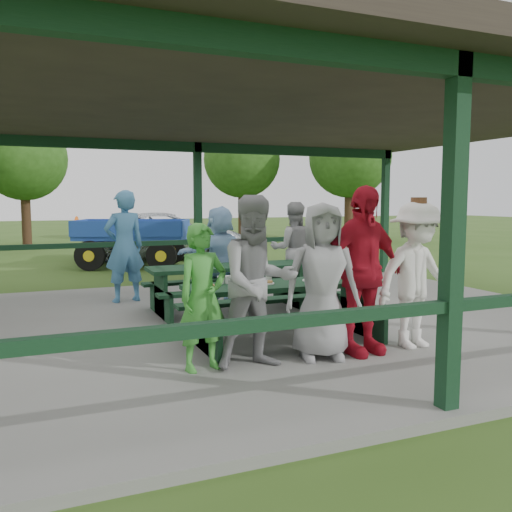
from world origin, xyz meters
name	(u,v)px	position (x,y,z in m)	size (l,w,h in m)	color
ground	(270,325)	(0.00, 0.00, 0.00)	(90.00, 90.00, 0.00)	#34551A
concrete_slab	(270,322)	(0.00, 0.00, 0.05)	(10.00, 8.00, 0.10)	slate
pavilion_structure	(271,113)	(0.00, 0.00, 3.17)	(10.60, 8.60, 3.24)	black
picnic_table_near	(284,304)	(-0.34, -1.20, 0.57)	(2.54, 1.39, 0.75)	black
picnic_table_far	(229,282)	(-0.37, 0.80, 0.58)	(2.61, 1.39, 0.75)	black
table_setting	(286,280)	(-0.31, -1.18, 0.88)	(2.33, 0.45, 0.10)	white
contestant_green	(203,297)	(-1.65, -1.96, 0.88)	(0.57, 0.37, 1.56)	green
contestant_grey_left	(258,282)	(-1.08, -2.11, 1.03)	(0.90, 0.70, 1.86)	gray
contestant_grey_mid	(322,281)	(-0.28, -2.08, 0.99)	(0.87, 0.57, 1.78)	gray
contestant_red	(362,270)	(0.23, -2.09, 1.09)	(1.16, 0.48, 1.97)	#B31325
contestant_white_fedora	(416,275)	(1.01, -2.11, 0.99)	(1.19, 0.73, 1.83)	white
spectator_lblue	(220,254)	(-0.25, 1.60, 0.95)	(1.57, 0.50, 1.70)	#92BBE2
spectator_blue	(124,246)	(-1.80, 2.28, 1.09)	(0.72, 0.47, 1.97)	teal
spectator_grey	(293,249)	(1.21, 1.67, 0.98)	(0.86, 0.67, 1.76)	gray
pickup_truck	(167,236)	(0.74, 9.83, 0.74)	(2.46, 5.34, 1.49)	silver
farm_trailer	(133,242)	(-0.69, 7.97, 0.71)	(4.07, 2.72, 1.44)	#1B3D96
tree_left	(24,159)	(-3.49, 15.85, 3.49)	(3.30, 3.30, 5.16)	#2F2012
tree_mid	(242,160)	(5.73, 16.07, 3.70)	(3.50, 3.50, 5.48)	#2F2012
tree_right	(349,158)	(9.59, 13.09, 3.70)	(3.50, 3.50, 5.47)	#2F2012
tree_far_right	(353,157)	(11.12, 15.23, 3.95)	(3.73, 3.73, 5.83)	#2F2012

